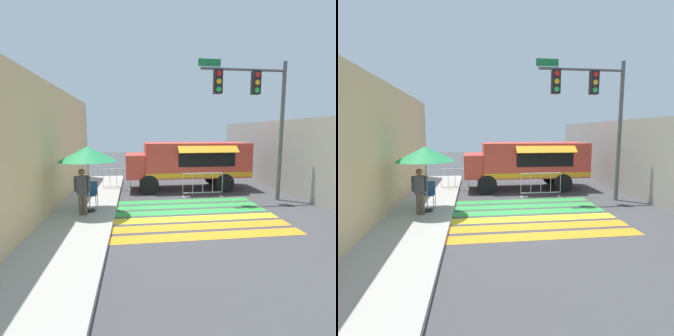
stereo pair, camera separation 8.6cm
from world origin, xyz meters
The scene contains 12 objects.
ground_plane centered at (0.00, 0.00, 0.00)m, with size 60.00×60.00×0.00m, color #424244.
sidewalk_left centered at (-4.62, 0.00, 0.07)m, with size 4.40×16.00×0.14m.
building_left_facade centered at (-4.73, 0.00, 2.32)m, with size 0.25×16.00×4.64m.
concrete_wall_right centered at (5.58, 3.00, 1.75)m, with size 0.20×16.00×3.50m.
crosswalk_painted centered at (0.00, -0.08, 0.00)m, with size 6.40×4.36×0.01m.
food_truck centered at (0.94, 4.23, 1.46)m, with size 6.12×2.66×2.39m.
traffic_signal_pole centered at (3.24, 1.49, 4.14)m, with size 3.70×0.29×5.76m.
patio_umbrella centered at (-3.30, 0.37, 2.18)m, with size 1.99×1.99×2.30m.
folding_chair centered at (-3.35, 0.96, 0.72)m, with size 0.47×0.47×0.95m.
vendor_person centered at (-3.46, 0.00, 1.03)m, with size 0.53×0.21×1.57m.
barricade_front centered at (1.34, 2.44, 0.55)m, with size 1.86×0.44×1.11m.
barricade_side centered at (-2.60, 4.26, 0.53)m, with size 1.38×0.44×1.11m.
Camera 1 is at (-1.72, -8.88, 2.93)m, focal length 28.00 mm.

